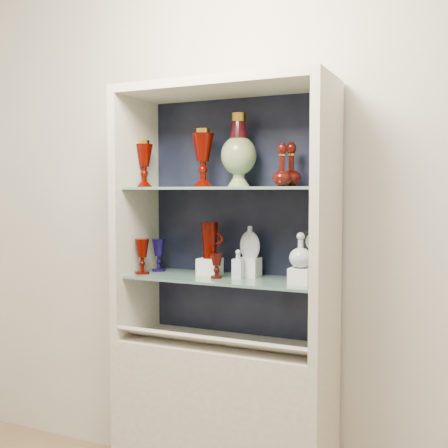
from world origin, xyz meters
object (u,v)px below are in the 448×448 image
at_px(flat_flask, 250,241).
at_px(clear_round_decanter, 301,251).
at_px(ruby_pitcher, 210,240).
at_px(ruby_goblet_small, 217,266).
at_px(clear_square_bottle, 238,264).
at_px(cobalt_goblet, 159,255).
at_px(enamel_urn, 239,150).
at_px(lidded_bowl, 321,176).
at_px(ruby_decanter_a, 282,162).
at_px(pedestal_lamp_left, 144,164).
at_px(pedestal_lamp_right, 203,158).
at_px(ruby_decanter_b, 291,163).
at_px(cameo_medallion, 313,243).
at_px(ruby_goblet_tall, 142,256).

xyz_separation_m(flat_flask, clear_round_decanter, (0.28, -0.11, -0.02)).
bearing_deg(clear_round_decanter, ruby_pitcher, 170.77).
bearing_deg(ruby_goblet_small, clear_square_bottle, 16.38).
height_order(cobalt_goblet, clear_round_decanter, clear_round_decanter).
height_order(ruby_pitcher, clear_round_decanter, ruby_pitcher).
bearing_deg(enamel_urn, clear_round_decanter, -16.70).
relative_size(lidded_bowl, ruby_pitcher, 0.55).
bearing_deg(enamel_urn, ruby_decanter_a, -18.06).
xyz_separation_m(ruby_decanter_a, lidded_bowl, (0.16, 0.05, -0.06)).
height_order(pedestal_lamp_left, clear_square_bottle, pedestal_lamp_left).
xyz_separation_m(pedestal_lamp_left, enamel_urn, (0.48, 0.07, 0.06)).
distance_m(pedestal_lamp_left, clear_round_decanter, 0.90).
distance_m(enamel_urn, lidded_bowl, 0.42).
bearing_deg(pedestal_lamp_left, clear_round_decanter, -2.42).
xyz_separation_m(cobalt_goblet, clear_square_bottle, (0.46, -0.06, -0.01)).
relative_size(pedestal_lamp_left, lidded_bowl, 2.39).
relative_size(pedestal_lamp_right, ruby_pitcher, 1.59).
bearing_deg(cobalt_goblet, enamel_urn, 1.52).
height_order(pedestal_lamp_left, pedestal_lamp_right, pedestal_lamp_right).
bearing_deg(clear_square_bottle, ruby_decanter_b, 20.72).
bearing_deg(clear_round_decanter, flat_flask, 158.92).
distance_m(ruby_decanter_a, clear_round_decanter, 0.39).
xyz_separation_m(ruby_decanter_a, ruby_pitcher, (-0.38, 0.06, -0.36)).
bearing_deg(clear_round_decanter, ruby_decanter_a, 166.90).
bearing_deg(pedestal_lamp_right, cameo_medallion, 3.35).
relative_size(ruby_goblet_small, ruby_pitcher, 0.66).
distance_m(pedestal_lamp_left, flat_flask, 0.65).
bearing_deg(ruby_decanter_b, ruby_goblet_tall, -168.87).
bearing_deg(flat_flask, ruby_pitcher, -159.68).
xyz_separation_m(ruby_goblet_small, clear_round_decanter, (0.40, -0.00, 0.09)).
xyz_separation_m(enamel_urn, ruby_decanter_a, (0.24, -0.08, -0.06)).
bearing_deg(lidded_bowl, enamel_urn, 175.51).
xyz_separation_m(enamel_urn, cameo_medallion, (0.36, 0.01, -0.42)).
bearing_deg(cameo_medallion, pedestal_lamp_right, -156.64).
distance_m(pedestal_lamp_left, enamel_urn, 0.49).
bearing_deg(lidded_bowl, flat_flask, 173.57).
bearing_deg(cobalt_goblet, ruby_pitcher, -2.27).
distance_m(ruby_pitcher, cameo_medallion, 0.50).
distance_m(enamel_urn, ruby_goblet_tall, 0.69).
height_order(ruby_decanter_b, lidded_bowl, ruby_decanter_b).
xyz_separation_m(pedestal_lamp_left, clear_square_bottle, (0.51, -0.01, -0.47)).
distance_m(pedestal_lamp_left, cobalt_goblet, 0.46).
relative_size(cobalt_goblet, clear_square_bottle, 1.21).
relative_size(pedestal_lamp_right, flat_flask, 1.81).
distance_m(ruby_decanter_a, ruby_pitcher, 0.53).
bearing_deg(ruby_goblet_tall, flat_flask, 14.67).
distance_m(clear_square_bottle, cameo_medallion, 0.35).
height_order(enamel_urn, ruby_goblet_small, enamel_urn).
bearing_deg(ruby_decanter_a, lidded_bowl, 16.12).
bearing_deg(enamel_urn, ruby_pitcher, -170.69).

